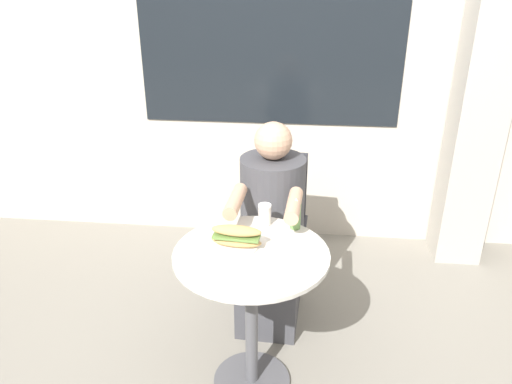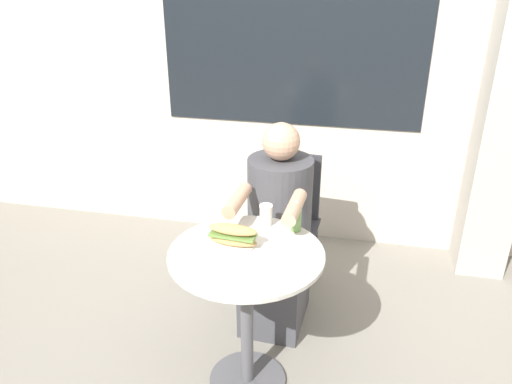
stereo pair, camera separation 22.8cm
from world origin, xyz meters
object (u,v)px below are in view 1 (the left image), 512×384
object	(u,v)px
diner_chair	(276,210)
seated_diner	(271,240)
sandwich_on_plate	(237,238)
drink_cup	(265,215)
condiment_bottle	(296,214)
cafe_table	(251,291)

from	to	relation	value
diner_chair	seated_diner	size ratio (longest dim) A/B	0.74
sandwich_on_plate	drink_cup	bearing A→B (deg)	64.67
diner_chair	condiment_bottle	world-z (taller)	condiment_bottle
diner_chair	sandwich_on_plate	distance (m)	0.90
cafe_table	drink_cup	xyz separation A→B (m)	(0.04, 0.26, 0.26)
seated_diner	drink_cup	bearing A→B (deg)	90.29
cafe_table	drink_cup	distance (m)	0.37
sandwich_on_plate	diner_chair	bearing A→B (deg)	81.59
drink_cup	condiment_bottle	distance (m)	0.15
cafe_table	diner_chair	size ratio (longest dim) A/B	0.87
cafe_table	sandwich_on_plate	world-z (taller)	sandwich_on_plate
cafe_table	sandwich_on_plate	xyz separation A→B (m)	(-0.07, 0.04, 0.25)
sandwich_on_plate	seated_diner	bearing A→B (deg)	76.63
seated_diner	sandwich_on_plate	bearing A→B (deg)	79.64
cafe_table	condiment_bottle	bearing A→B (deg)	52.52
seated_diner	diner_chair	bearing A→B (deg)	-88.10
diner_chair	drink_cup	distance (m)	0.69
cafe_table	drink_cup	world-z (taller)	drink_cup
seated_diner	drink_cup	world-z (taller)	seated_diner
seated_diner	sandwich_on_plate	distance (m)	0.59
diner_chair	drink_cup	size ratio (longest dim) A/B	8.14
diner_chair	condiment_bottle	bearing A→B (deg)	104.36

